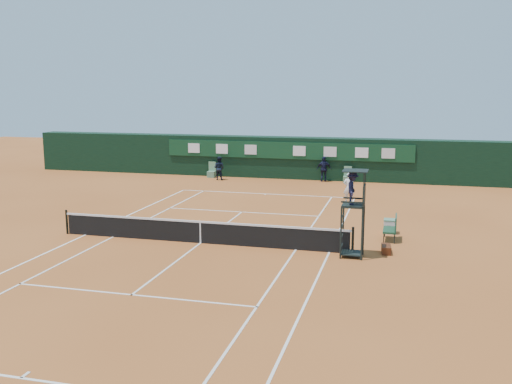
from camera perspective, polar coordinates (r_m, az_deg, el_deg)
ground at (r=24.46m, az=-5.55°, el=-5.11°), size 90.00×90.00×0.00m
court_lines at (r=24.46m, az=-5.56°, el=-5.10°), size 11.05×23.85×0.01m
tennis_net at (r=24.33m, az=-5.58°, el=-3.96°), size 12.90×0.10×1.10m
back_wall at (r=41.97m, az=3.20°, el=3.48°), size 40.00×1.65×3.00m
linesman_chair_left at (r=42.35m, az=-4.47°, el=1.90°), size 0.55×0.50×1.15m
linesman_chair_right at (r=40.25m, az=9.13°, el=1.36°), size 0.55×0.50×1.15m
umpire_chair at (r=22.19m, az=9.70°, el=-0.29°), size 0.96×0.95×3.42m
player_bench at (r=25.34m, az=13.48°, el=-3.41°), size 0.56×1.20×1.10m
tennis_bag at (r=23.49m, az=12.89°, el=-5.59°), size 0.43×0.85×0.31m
cooler at (r=26.63m, az=13.26°, el=-3.34°), size 0.57×0.57×0.65m
tennis_ball at (r=31.50m, az=6.94°, el=-1.59°), size 0.06×0.06×0.06m
player at (r=33.10m, az=9.27°, el=0.43°), size 0.70×0.52×1.76m
ball_kid_left at (r=41.10m, az=-3.71°, el=2.39°), size 0.92×0.77×1.68m
ball_kid_right at (r=40.46m, az=6.82°, el=2.29°), size 1.12×0.66×1.78m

